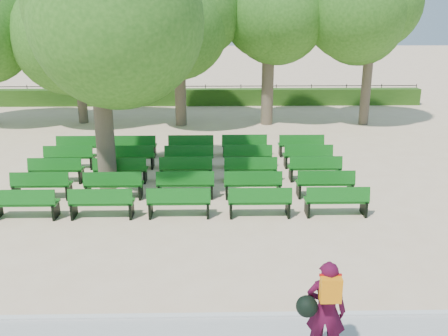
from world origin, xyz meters
name	(u,v)px	position (x,y,z in m)	size (l,w,h in m)	color
ground	(165,194)	(0.00, 0.00, 0.00)	(120.00, 120.00, 0.00)	beige
curb	(131,318)	(0.00, -6.25, 0.05)	(30.00, 0.12, 0.10)	silver
hedge	(188,97)	(0.00, 14.00, 0.45)	(26.00, 0.70, 0.90)	#285014
fence	(188,104)	(0.00, 14.40, 0.00)	(26.00, 0.10, 1.02)	black
tree_line	(184,120)	(0.00, 10.00, 0.00)	(21.80, 6.80, 7.04)	#326B1C
bench_array	(187,178)	(0.60, 1.11, 0.08)	(1.67, 0.61, 1.03)	#105D14
tree_among	(97,29)	(-1.75, 0.58, 4.64)	(4.72, 4.72, 6.79)	brown
person	(325,309)	(3.11, -7.33, 0.90)	(0.81, 0.54, 1.63)	#3F0922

